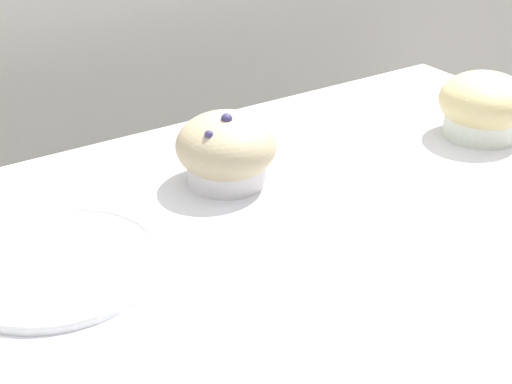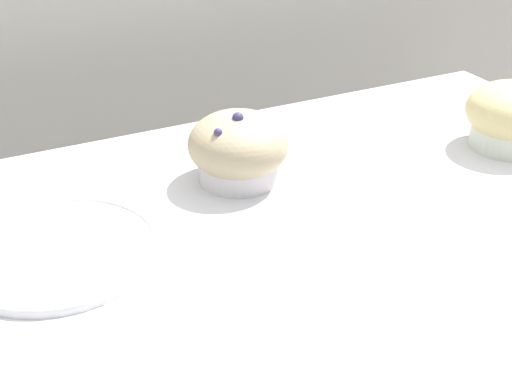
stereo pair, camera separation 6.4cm
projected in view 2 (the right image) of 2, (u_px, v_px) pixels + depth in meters
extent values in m
cube|color=beige|center=(86.00, 94.00, 1.10)|extent=(3.20, 0.10, 1.80)
cylinder|color=silver|center=(238.00, 162.00, 0.74)|extent=(0.08, 0.08, 0.04)
ellipsoid|color=tan|center=(238.00, 144.00, 0.73)|extent=(0.10, 0.10, 0.07)
sphere|color=navy|center=(218.00, 133.00, 0.70)|extent=(0.01, 0.01, 0.01)
sphere|color=navy|center=(238.00, 118.00, 0.71)|extent=(0.01, 0.01, 0.01)
cylinder|color=silver|center=(510.00, 129.00, 0.82)|extent=(0.09, 0.09, 0.04)
cylinder|color=white|center=(58.00, 251.00, 0.63)|extent=(0.18, 0.18, 0.01)
torus|color=white|center=(57.00, 248.00, 0.63)|extent=(0.18, 0.18, 0.01)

